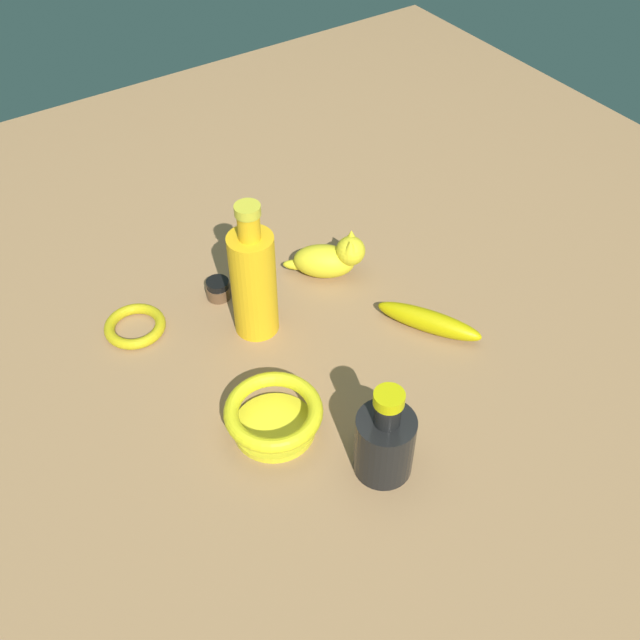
{
  "coord_description": "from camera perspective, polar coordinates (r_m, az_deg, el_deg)",
  "views": [
    {
      "loc": [
        0.68,
        -0.45,
        0.88
      ],
      "look_at": [
        0.0,
        0.0,
        0.06
      ],
      "focal_mm": 41.54,
      "sensor_mm": 36.0,
      "label": 1
    }
  ],
  "objects": [
    {
      "name": "bowl",
      "position": [
        1.07,
        -3.59,
        -7.33
      ],
      "size": [
        0.14,
        0.14,
        0.05
      ],
      "color": "yellow",
      "rests_on": "ground"
    },
    {
      "name": "nail_polish_jar",
      "position": [
        1.29,
        -7.84,
        2.38
      ],
      "size": [
        0.04,
        0.04,
        0.03
      ],
      "color": "brown",
      "rests_on": "ground"
    },
    {
      "name": "bangle",
      "position": [
        1.26,
        -14.06,
        -0.46
      ],
      "size": [
        0.1,
        0.1,
        0.02
      ],
      "primitive_type": "torus",
      "color": "#B5A214",
      "rests_on": "ground"
    },
    {
      "name": "cat_figurine",
      "position": [
        1.3,
        0.83,
        4.8
      ],
      "size": [
        0.12,
        0.13,
        0.09
      ],
      "color": "gold",
      "rests_on": "ground"
    },
    {
      "name": "bottle_short",
      "position": [
        1.01,
        5.01,
        -9.26
      ],
      "size": [
        0.08,
        0.08,
        0.16
      ],
      "color": "black",
      "rests_on": "ground"
    },
    {
      "name": "banana",
      "position": [
        1.23,
        8.38,
        -0.09
      ],
      "size": [
        0.17,
        0.12,
        0.04
      ],
      "primitive_type": "ellipsoid",
      "rotation": [
        0.0,
        0.0,
        3.68
      ],
      "color": "#B2A307",
      "rests_on": "ground"
    },
    {
      "name": "bottle_tall",
      "position": [
        1.17,
        -5.15,
        3.05
      ],
      "size": [
        0.07,
        0.07,
        0.25
      ],
      "color": "gold",
      "rests_on": "ground"
    },
    {
      "name": "ground",
      "position": [
        1.2,
        0.0,
        -2.17
      ],
      "size": [
        2.0,
        2.0,
        0.0
      ],
      "primitive_type": "plane",
      "color": "#936D47"
    }
  ]
}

